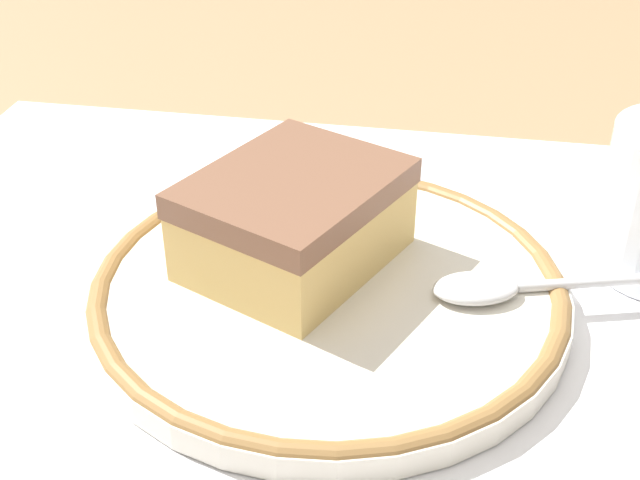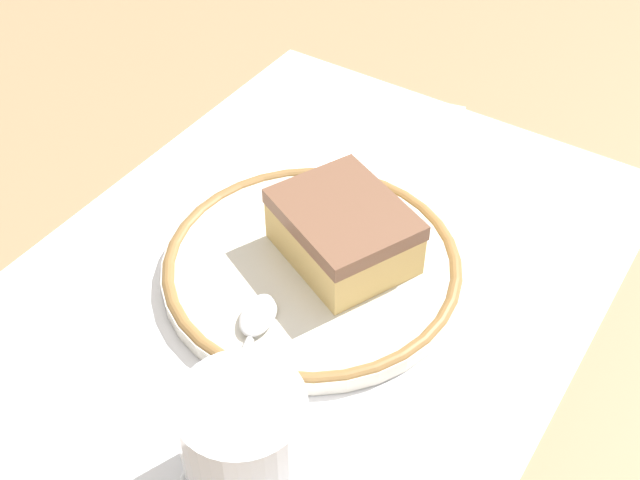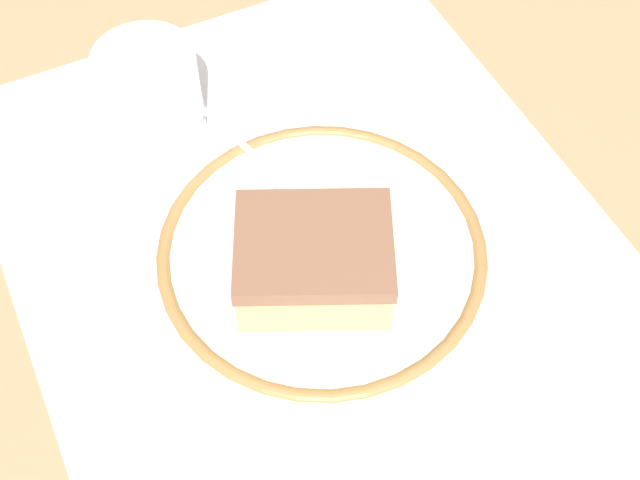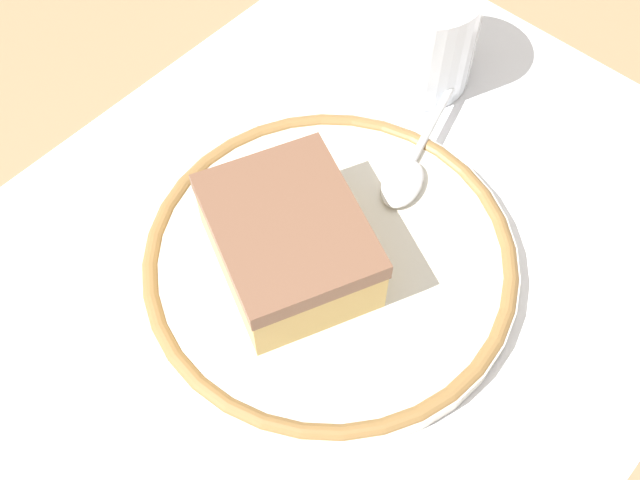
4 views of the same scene
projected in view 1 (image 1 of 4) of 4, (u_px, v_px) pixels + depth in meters
The scene contains 5 objects.
ground_plane at pixel (329, 305), 0.40m from camera, with size 2.40×2.40×0.00m, color #9E7551.
placemat at pixel (329, 303), 0.40m from camera, with size 0.52×0.40×0.00m, color white.
plate at pixel (320, 283), 0.40m from camera, with size 0.22×0.22×0.01m.
cake_slice at pixel (295, 219), 0.40m from camera, with size 0.11×0.12×0.05m.
spoon at pixel (518, 285), 0.39m from camera, with size 0.15×0.06×0.01m.
Camera 1 is at (-0.05, 0.32, 0.24)m, focal length 47.63 mm.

